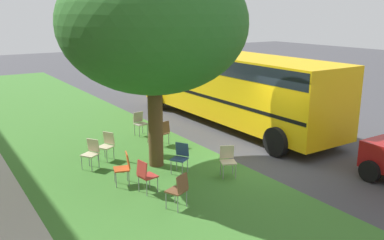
# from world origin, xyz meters

# --- Properties ---
(ground) EXTENTS (80.00, 80.00, 0.00)m
(ground) POSITION_xyz_m (0.00, 0.00, 0.00)
(ground) COLOR #424247
(grass_verge) EXTENTS (48.00, 6.00, 0.01)m
(grass_verge) POSITION_xyz_m (0.00, 3.20, 0.00)
(grass_verge) COLOR #3D752D
(grass_verge) RESTS_ON ground
(street_tree) EXTENTS (5.33, 5.33, 6.16)m
(street_tree) POSITION_xyz_m (1.60, 2.39, 4.18)
(street_tree) COLOR brown
(street_tree) RESTS_ON ground
(chair_0) EXTENTS (0.46, 0.46, 0.88)m
(chair_0) POSITION_xyz_m (4.76, 1.38, 0.52)
(chair_0) COLOR #ADA393
(chair_0) RESTS_ON ground
(chair_1) EXTENTS (0.56, 0.57, 0.88)m
(chair_1) POSITION_xyz_m (2.87, 3.45, 0.52)
(chair_1) COLOR beige
(chair_1) RESTS_ON ground
(chair_2) EXTENTS (0.47, 0.47, 0.88)m
(chair_2) POSITION_xyz_m (-0.02, 3.57, 0.52)
(chair_2) COLOR #B7332D
(chair_2) RESTS_ON ground
(chair_3) EXTENTS (0.55, 0.54, 0.88)m
(chair_3) POSITION_xyz_m (-1.24, 3.33, 0.52)
(chair_3) COLOR brown
(chair_3) RESTS_ON ground
(chair_4) EXTENTS (0.55, 0.55, 0.88)m
(chair_4) POSITION_xyz_m (-0.27, 1.12, 0.52)
(chair_4) COLOR beige
(chair_4) RESTS_ON ground
(chair_5) EXTENTS (0.59, 0.59, 0.88)m
(chair_5) POSITION_xyz_m (2.44, 2.03, 0.52)
(chair_5) COLOR beige
(chair_5) RESTS_ON ground
(chair_6) EXTENTS (0.50, 0.50, 0.88)m
(chair_6) POSITION_xyz_m (3.14, 1.29, 0.52)
(chair_6) COLOR brown
(chair_6) RESTS_ON ground
(chair_7) EXTENTS (0.52, 0.53, 0.88)m
(chair_7) POSITION_xyz_m (0.80, 3.80, 0.52)
(chair_7) COLOR #C64C1E
(chair_7) RESTS_ON ground
(chair_8) EXTENTS (0.57, 0.57, 0.88)m
(chair_8) POSITION_xyz_m (0.67, 2.10, 0.52)
(chair_8) COLOR #335184
(chair_8) RESTS_ON ground
(chair_9) EXTENTS (0.57, 0.58, 0.88)m
(chair_9) POSITION_xyz_m (2.43, 4.12, 0.52)
(chair_9) COLOR beige
(chair_9) RESTS_ON ground
(school_bus) EXTENTS (10.40, 2.80, 2.88)m
(school_bus) POSITION_xyz_m (4.21, -2.49, 1.76)
(school_bus) COLOR yellow
(school_bus) RESTS_ON ground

